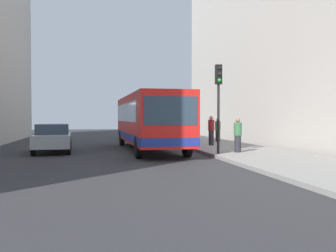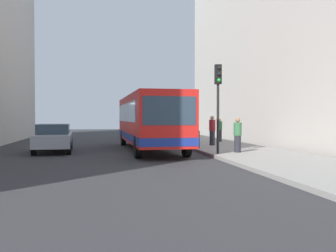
# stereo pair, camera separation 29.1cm
# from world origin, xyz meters

# --- Properties ---
(ground_plane) EXTENTS (80.00, 80.00, 0.00)m
(ground_plane) POSITION_xyz_m (0.00, 0.00, 0.00)
(ground_plane) COLOR #2D2D30
(sidewalk) EXTENTS (4.40, 40.00, 0.15)m
(sidewalk) POSITION_xyz_m (5.40, 0.00, 0.07)
(sidewalk) COLOR gray
(sidewalk) RESTS_ON ground
(building_right) EXTENTS (7.00, 32.00, 16.08)m
(building_right) POSITION_xyz_m (11.50, 4.00, 8.04)
(building_right) COLOR #BCB7AD
(building_right) RESTS_ON ground
(bus) EXTENTS (2.75, 11.07, 3.00)m
(bus) POSITION_xyz_m (0.90, 2.57, 1.73)
(bus) COLOR red
(bus) RESTS_ON ground
(car_beside_bus) EXTENTS (2.03, 4.48, 1.48)m
(car_beside_bus) POSITION_xyz_m (-4.20, 2.30, 0.78)
(car_beside_bus) COLOR #A5A8AD
(car_beside_bus) RESTS_ON ground
(car_behind_bus) EXTENTS (2.09, 4.50, 1.48)m
(car_behind_bus) POSITION_xyz_m (1.60, 14.03, 0.78)
(car_behind_bus) COLOR navy
(car_behind_bus) RESTS_ON ground
(traffic_light) EXTENTS (0.28, 0.33, 4.10)m
(traffic_light) POSITION_xyz_m (3.55, -1.61, 3.01)
(traffic_light) COLOR black
(traffic_light) RESTS_ON sidewalk
(bollard_near) EXTENTS (0.11, 0.11, 0.95)m
(bollard_near) POSITION_xyz_m (3.45, 1.43, 0.62)
(bollard_near) COLOR black
(bollard_near) RESTS_ON sidewalk
(bollard_mid) EXTENTS (0.11, 0.11, 0.95)m
(bollard_mid) POSITION_xyz_m (3.45, 3.79, 0.62)
(bollard_mid) COLOR black
(bollard_mid) RESTS_ON sidewalk
(pedestrian_near_signal) EXTENTS (0.38, 0.38, 1.65)m
(pedestrian_near_signal) POSITION_xyz_m (4.68, -1.14, 0.97)
(pedestrian_near_signal) COLOR #26262D
(pedestrian_near_signal) RESTS_ON sidewalk
(pedestrian_mid_sidewalk) EXTENTS (0.38, 0.38, 1.77)m
(pedestrian_mid_sidewalk) POSITION_xyz_m (4.83, 3.45, 1.04)
(pedestrian_mid_sidewalk) COLOR #26262D
(pedestrian_mid_sidewalk) RESTS_ON sidewalk
(pedestrian_far_sidewalk) EXTENTS (0.38, 0.38, 1.64)m
(pedestrian_far_sidewalk) POSITION_xyz_m (6.31, 6.58, 0.97)
(pedestrian_far_sidewalk) COLOR #26262D
(pedestrian_far_sidewalk) RESTS_ON sidewalk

